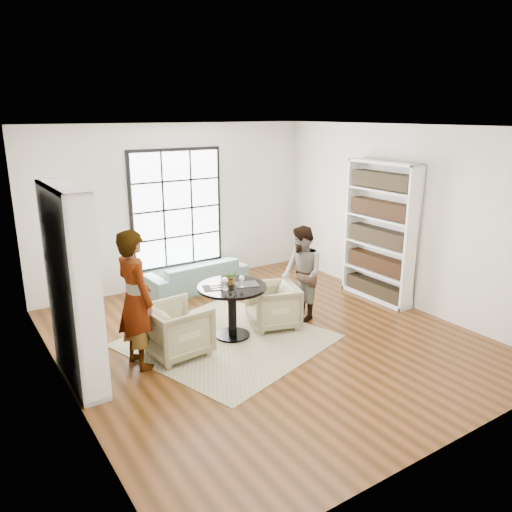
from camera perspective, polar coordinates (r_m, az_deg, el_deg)
ground at (r=7.39m, az=1.16°, el=-9.35°), size 6.00×6.00×0.00m
room_shell at (r=7.38m, az=-1.15°, el=1.03°), size 6.00×6.01×6.00m
rug at (r=7.32m, az=-3.29°, el=-9.62°), size 3.07×3.07×0.01m
pedestal_table at (r=7.22m, az=-2.75°, el=-5.06°), size 0.99×0.99×0.79m
sofa at (r=9.31m, az=-6.86°, el=-2.17°), size 1.93×0.86×0.55m
armchair_left at (r=6.88m, az=-8.98°, el=-8.30°), size 0.85×0.83×0.72m
armchair_right at (r=7.66m, az=1.94°, el=-5.69°), size 0.91×0.90×0.67m
person_left at (r=6.49m, az=-13.63°, el=-4.85°), size 0.52×0.71×1.82m
person_right at (r=7.83m, az=5.27°, el=-2.02°), size 0.72×0.84×1.50m
placemat_left at (r=7.08m, az=-4.67°, el=-3.61°), size 0.40×0.35×0.01m
placemat_right at (r=7.19m, az=-1.10°, el=-3.25°), size 0.40×0.35×0.01m
cutlery_left at (r=7.08m, az=-4.67°, el=-3.55°), size 0.20×0.25×0.01m
cutlery_right at (r=7.19m, az=-1.10°, el=-3.20°), size 0.20×0.25×0.01m
wine_glass_left at (r=6.94m, az=-3.57°, el=-2.85°), size 0.09×0.09×0.19m
wine_glass_right at (r=7.05m, az=-1.65°, el=-2.62°), size 0.08×0.08×0.18m
flower_centerpiece at (r=7.18m, az=-2.89°, el=-2.52°), size 0.21×0.19×0.19m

